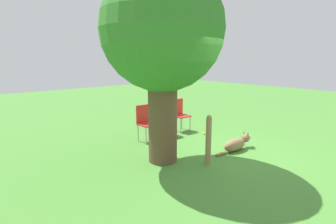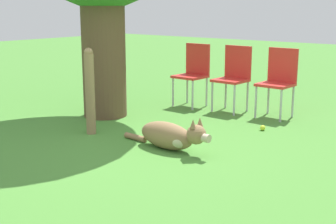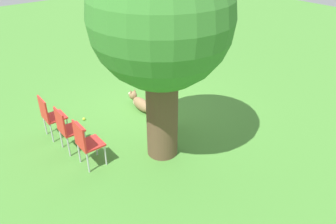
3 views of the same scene
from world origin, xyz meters
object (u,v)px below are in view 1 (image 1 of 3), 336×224
(red_chair_1, at_px, (164,116))
(fence_post, at_px, (208,140))
(dog, at_px, (237,144))
(red_chair_0, at_px, (180,113))
(red_chair_2, at_px, (146,120))
(tennis_ball, at_px, (204,134))
(oak_tree, at_px, (162,34))

(red_chair_1, bearing_deg, fence_post, -15.99)
(fence_post, bearing_deg, dog, -84.96)
(fence_post, xyz_separation_m, red_chair_0, (2.26, -1.35, 0.02))
(dog, distance_m, red_chair_0, 2.20)
(dog, distance_m, red_chair_2, 2.38)
(tennis_ball, bearing_deg, fence_post, 133.01)
(fence_post, relative_size, red_chair_2, 1.09)
(dog, height_order, red_chair_1, red_chair_1)
(dog, xyz_separation_m, tennis_ball, (1.35, -0.38, -0.12))
(tennis_ball, bearing_deg, red_chair_0, 14.64)
(fence_post, xyz_separation_m, red_chair_2, (2.12, 0.01, 0.02))
(dog, height_order, tennis_ball, dog)
(dog, distance_m, red_chair_1, 2.19)
(oak_tree, distance_m, dog, 3.10)
(fence_post, bearing_deg, tennis_ball, -46.99)
(red_chair_1, distance_m, red_chair_2, 0.68)
(oak_tree, distance_m, red_chair_1, 2.80)
(oak_tree, bearing_deg, red_chair_1, -41.00)
(oak_tree, relative_size, red_chair_2, 4.11)
(oak_tree, height_order, red_chair_0, oak_tree)
(fence_post, relative_size, tennis_ball, 15.40)
(oak_tree, bearing_deg, tennis_ball, -72.20)
(fence_post, distance_m, red_chair_0, 2.64)
(dog, xyz_separation_m, red_chair_2, (2.02, 1.19, 0.40))
(red_chair_1, xyz_separation_m, tennis_ball, (-0.74, -0.89, -0.52))
(red_chair_0, bearing_deg, fence_post, -29.84)
(fence_post, xyz_separation_m, red_chair_1, (2.19, -0.67, 0.02))
(dog, distance_m, fence_post, 1.24)
(oak_tree, height_order, dog, oak_tree)
(dog, xyz_separation_m, red_chair_1, (2.09, 0.51, 0.40))
(oak_tree, xyz_separation_m, dog, (-0.67, -1.74, -2.47))
(oak_tree, relative_size, red_chair_1, 4.11)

